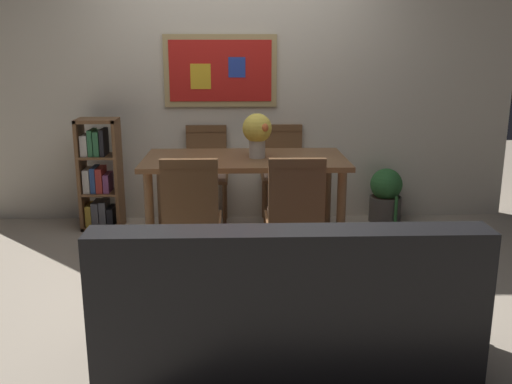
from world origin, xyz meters
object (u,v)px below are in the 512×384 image
leather_couch (284,313)px  potted_ivy (386,195)px  dining_table (245,169)px  dining_chair_far_left (206,166)px  flower_vase (257,131)px  bookshelf (99,178)px  dining_chair_near_left (191,210)px  dining_chair_far_right (282,165)px  dining_chair_near_right (295,209)px  tv_remote (288,160)px

leather_couch → potted_ivy: 2.80m
dining_table → dining_chair_far_left: dining_chair_far_left is taller
potted_ivy → flower_vase: bearing=-150.8°
dining_chair_far_left → bookshelf: bookshelf is taller
dining_chair_near_left → flower_vase: flower_vase is taller
potted_ivy → dining_chair_far_right: bearing=176.3°
dining_chair_far_right → leather_couch: (-0.19, -2.61, -0.22)m
dining_chair_far_left → potted_ivy: bearing=-1.4°
bookshelf → potted_ivy: 2.67m
dining_chair_near_right → bookshelf: bookshelf is taller
dining_chair_far_right → bookshelf: (-1.68, -0.17, -0.07)m
bookshelf → dining_chair_near_left: bearing=-54.3°
dining_chair_far_left → dining_chair_near_right: size_ratio=1.00×
tv_remote → dining_chair_near_left: bearing=-142.6°
dining_chair_far_right → dining_chair_near_right: (-0.03, -1.48, 0.00)m
dining_chair_near_right → leather_couch: dining_chair_near_right is taller
dining_chair_far_right → dining_chair_near_left: bearing=-116.7°
bookshelf → dining_table: bearing=-23.6°
dining_table → potted_ivy: bearing=26.9°
dining_table → dining_chair_near_right: bearing=-65.4°
dining_table → dining_chair_near_right: dining_chair_near_right is taller
dining_chair_far_right → tv_remote: (-0.03, -0.93, 0.23)m
dining_chair_far_left → potted_ivy: 1.72m
dining_chair_far_left → leather_couch: size_ratio=0.51×
dining_chair_far_right → flower_vase: size_ratio=2.57×
dining_chair_near_left → dining_chair_far_left: 1.45m
bookshelf → tv_remote: bookshelf is taller
dining_table → dining_chair_near_left: dining_chair_near_left is taller
dining_table → bookshelf: (-1.32, 0.58, -0.19)m
dining_chair_far_left → flower_vase: bearing=-58.6°
dining_table → dining_chair_far_left: size_ratio=1.78×
dining_table → leather_couch: size_ratio=0.90×
dining_chair_near_left → dining_chair_far_left: same height
dining_chair_near_right → flower_vase: flower_vase is taller
leather_couch → dining_chair_near_right: bearing=81.7°
dining_chair_near_right → potted_ivy: 1.76m
dining_table → potted_ivy: size_ratio=3.14×
dining_table → bookshelf: bearing=156.4°
flower_vase → potted_ivy: bearing=29.2°
leather_couch → dining_chair_far_right: bearing=85.8°
dining_table → flower_vase: bearing=-8.4°
dining_chair_near_left → dining_chair_far_left: bearing=88.9°
dining_chair_near_right → potted_ivy: bearing=54.4°
dining_table → bookshelf: 1.45m
dining_chair_far_right → leather_couch: 2.62m
tv_remote → leather_couch: bearing=-95.4°
dining_chair_far_left → bookshelf: bearing=-171.3°
dining_chair_near_left → tv_remote: bearing=37.4°
potted_ivy → tv_remote: size_ratio=3.49×
bookshelf → potted_ivy: bearing=2.3°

